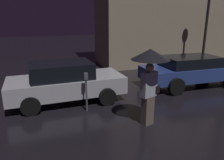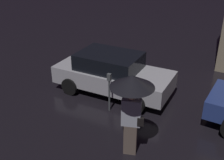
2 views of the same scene
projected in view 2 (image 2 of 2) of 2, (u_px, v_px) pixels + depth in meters
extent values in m
cube|color=#B7B7BF|center=(113.00, 77.00, 9.88)|extent=(4.14, 1.82, 0.60)
cube|color=black|center=(109.00, 61.00, 9.70)|extent=(2.17, 1.56, 0.54)
cylinder|color=black|center=(155.00, 83.00, 10.14)|extent=(0.61, 0.22, 0.61)
cylinder|color=black|center=(136.00, 104.00, 8.80)|extent=(0.61, 0.22, 0.61)
cylinder|color=black|center=(96.00, 69.00, 11.24)|extent=(0.61, 0.22, 0.61)
cylinder|color=black|center=(70.00, 86.00, 9.90)|extent=(0.61, 0.22, 0.61)
cube|color=#66564C|center=(130.00, 139.00, 7.09)|extent=(0.37, 0.30, 0.86)
cube|color=#B2B7C6|center=(131.00, 112.00, 6.74)|extent=(0.51, 0.35, 0.72)
sphere|color=tan|center=(132.00, 95.00, 6.53)|extent=(0.23, 0.23, 0.23)
cylinder|color=black|center=(132.00, 103.00, 6.61)|extent=(0.02, 0.02, 0.83)
cone|color=black|center=(132.00, 81.00, 6.36)|extent=(1.05, 1.05, 0.29)
cube|color=black|center=(141.00, 121.00, 6.71)|extent=(0.18, 0.14, 0.22)
cylinder|color=#4C5154|center=(109.00, 96.00, 8.82)|extent=(0.06, 0.06, 1.08)
cube|color=#4C5154|center=(109.00, 77.00, 8.54)|extent=(0.12, 0.10, 0.22)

